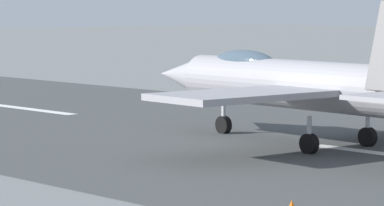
{
  "coord_description": "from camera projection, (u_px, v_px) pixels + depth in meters",
  "views": [
    {
      "loc": [
        -22.22,
        31.41,
        5.45
      ],
      "look_at": [
        3.75,
        7.41,
        2.2
      ],
      "focal_mm": 99.21,
      "sensor_mm": 36.0,
      "label": 1
    }
  ],
  "objects": [
    {
      "name": "crew_person",
      "position": [
        200.0,
        88.0,
        59.7
      ],
      "size": [
        0.69,
        0.36,
        1.61
      ],
      "color": "#1E2338",
      "rests_on": "ground"
    },
    {
      "name": "fighter_jet",
      "position": [
        305.0,
        83.0,
        41.28
      ],
      "size": [
        17.31,
        15.05,
        5.63
      ],
      "color": "#98969C",
      "rests_on": "ground"
    }
  ]
}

